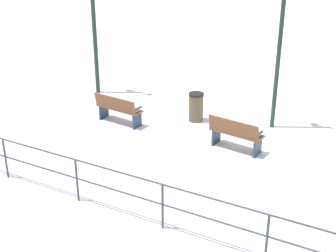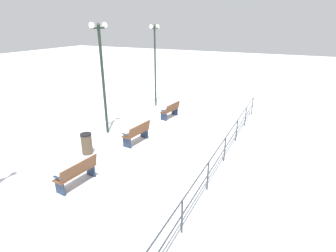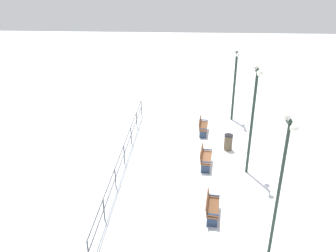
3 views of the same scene
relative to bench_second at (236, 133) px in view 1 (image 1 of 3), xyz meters
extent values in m
plane|color=white|center=(0.05, -0.01, -0.48)|extent=(80.00, 80.00, 0.00)
cube|color=brown|center=(0.07, -0.01, -0.01)|extent=(0.63, 1.47, 0.04)
cube|color=brown|center=(-0.16, 0.02, 0.23)|extent=(0.27, 1.43, 0.43)
cube|color=#23334C|center=(0.00, -0.62, -0.25)|extent=(0.42, 0.10, 0.48)
cube|color=#23334C|center=(0.14, 0.60, -0.25)|extent=(0.42, 0.10, 0.48)
cube|color=#23334C|center=(0.02, -0.62, 0.11)|extent=(0.43, 0.12, 0.04)
cube|color=#23334C|center=(0.16, 0.60, 0.11)|extent=(0.43, 0.12, 0.04)
cube|color=brown|center=(0.08, 3.68, -0.02)|extent=(0.57, 1.51, 0.04)
cube|color=brown|center=(-0.14, 3.70, 0.20)|extent=(0.25, 1.48, 0.41)
cube|color=#23334C|center=(0.02, 3.04, -0.25)|extent=(0.39, 0.09, 0.46)
cube|color=#23334C|center=(0.14, 4.31, -0.25)|extent=(0.39, 0.09, 0.46)
cube|color=#23334C|center=(0.04, 3.04, 0.10)|extent=(0.40, 0.11, 0.04)
cube|color=#23334C|center=(0.16, 4.31, 0.10)|extent=(0.40, 0.11, 0.04)
cylinder|color=#1E2D23|center=(1.95, -0.40, 1.97)|extent=(0.12, 0.12, 4.92)
cylinder|color=#1E2D23|center=(1.95, 5.86, 1.65)|extent=(0.15, 0.15, 4.27)
cylinder|color=#383D42|center=(-3.91, -2.11, 0.02)|extent=(0.05, 0.05, 1.00)
cylinder|color=#383D42|center=(-3.91, -0.01, 0.02)|extent=(0.05, 0.05, 1.00)
cylinder|color=#383D42|center=(-3.91, 2.09, 0.02)|extent=(0.05, 0.05, 1.00)
cylinder|color=#383D42|center=(-3.91, 4.19, 0.02)|extent=(0.05, 0.05, 1.00)
cylinder|color=#383D42|center=(-3.91, -0.01, 0.52)|extent=(0.04, 12.60, 0.04)
cylinder|color=#383D42|center=(-3.91, -0.01, 0.07)|extent=(0.04, 12.60, 0.04)
cylinder|color=brown|center=(1.30, 1.76, -0.08)|extent=(0.43, 0.43, 0.82)
cylinder|color=black|center=(1.30, 1.76, 0.36)|extent=(0.45, 0.45, 0.06)
camera|label=1|loc=(-10.77, -3.87, 5.22)|focal=51.15mm
camera|label=2|loc=(-5.93, 9.21, 4.55)|focal=28.62mm
camera|label=3|loc=(-0.92, -14.08, 8.07)|focal=35.85mm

